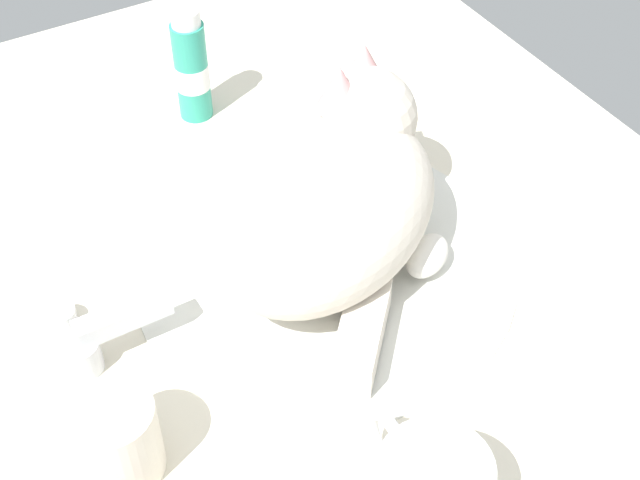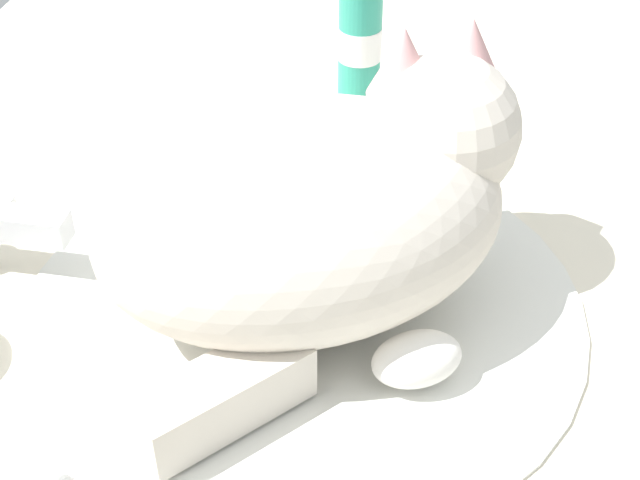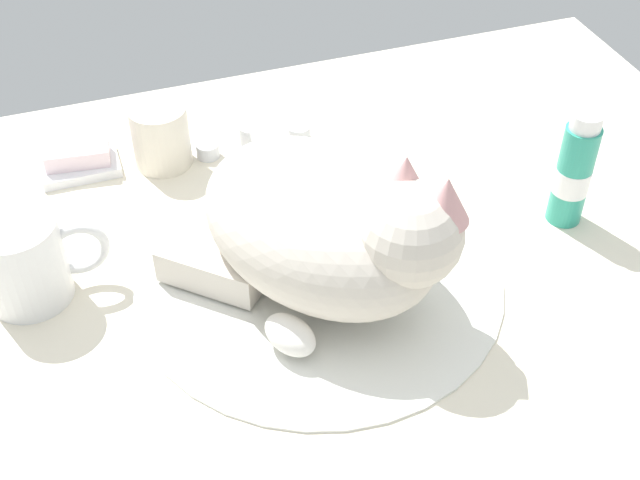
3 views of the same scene
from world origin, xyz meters
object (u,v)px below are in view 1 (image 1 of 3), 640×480
(cat, at_px, (333,196))
(toothpaste_bottle, at_px, (191,68))
(faucet, at_px, (95,345))
(rinse_cup, at_px, (117,439))

(cat, bearing_deg, toothpaste_bottle, 3.88)
(faucet, xyz_separation_m, cat, (0.01, -0.24, 0.06))
(faucet, relative_size, toothpaste_bottle, 1.05)
(toothpaste_bottle, bearing_deg, cat, -176.12)
(rinse_cup, height_order, toothpaste_bottle, toothpaste_bottle)
(rinse_cup, relative_size, toothpaste_bottle, 0.56)
(toothpaste_bottle, bearing_deg, rinse_cup, 148.41)
(cat, relative_size, toothpaste_bottle, 2.30)
(faucet, relative_size, cat, 0.46)
(faucet, height_order, toothpaste_bottle, toothpaste_bottle)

